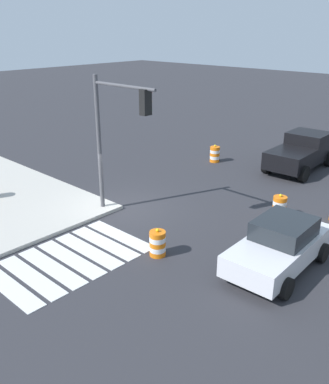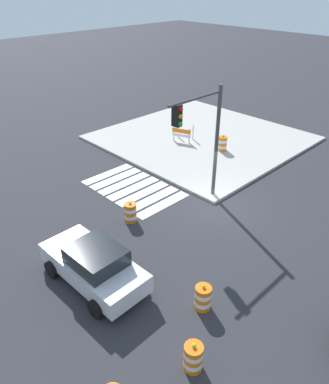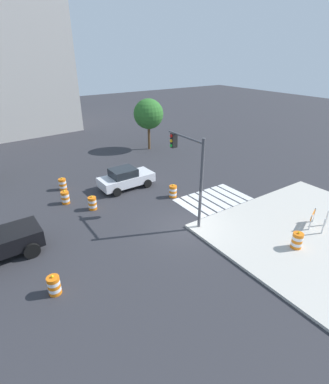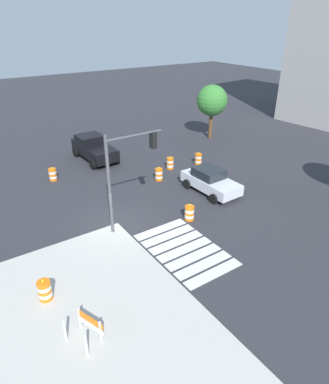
{
  "view_description": "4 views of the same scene",
  "coord_description": "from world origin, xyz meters",
  "px_view_note": "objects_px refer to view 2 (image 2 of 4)",
  "views": [
    {
      "loc": [
        10.88,
        12.48,
        7.36
      ],
      "look_at": [
        -0.28,
        2.2,
        1.3
      ],
      "focal_mm": 38.97,
      "sensor_mm": 36.0,
      "label": 1
    },
    {
      "loc": [
        -9.29,
        12.45,
        9.76
      ],
      "look_at": [
        1.01,
        2.42,
        1.3
      ],
      "focal_mm": 34.67,
      "sensor_mm": 36.0,
      "label": 2
    },
    {
      "loc": [
        -9.67,
        -12.08,
        9.84
      ],
      "look_at": [
        0.04,
        2.3,
        1.47
      ],
      "focal_mm": 27.52,
      "sensor_mm": 36.0,
      "label": 3
    },
    {
      "loc": [
        15.25,
        -7.07,
        10.67
      ],
      "look_at": [
        -0.07,
        3.3,
        1.18
      ],
      "focal_mm": 31.85,
      "sensor_mm": 36.0,
      "label": 4
    }
  ],
  "objects_px": {
    "traffic_barrel_median_near": "(193,357)",
    "traffic_barrel_far_curb": "(203,298)",
    "traffic_barrel_on_sidewalk": "(222,144)",
    "sports_car": "(94,265)",
    "construction_barricade": "(182,133)",
    "traffic_barrel_crosswalk_end": "(130,212)",
    "traffic_light_pole": "(202,129)"
  },
  "relations": [
    {
      "from": "traffic_barrel_crosswalk_end",
      "to": "traffic_light_pole",
      "type": "relative_size",
      "value": 0.19
    },
    {
      "from": "sports_car",
      "to": "traffic_barrel_median_near",
      "type": "xyz_separation_m",
      "value": [
        -4.79,
        0.03,
        -0.36
      ]
    },
    {
      "from": "traffic_barrel_crosswalk_end",
      "to": "traffic_barrel_far_curb",
      "type": "distance_m",
      "value": 5.85
    },
    {
      "from": "sports_car",
      "to": "traffic_barrel_median_near",
      "type": "distance_m",
      "value": 4.81
    },
    {
      "from": "traffic_barrel_crosswalk_end",
      "to": "traffic_barrel_far_curb",
      "type": "bearing_deg",
      "value": 164.66
    },
    {
      "from": "sports_car",
      "to": "traffic_light_pole",
      "type": "xyz_separation_m",
      "value": [
        0.91,
        -6.68,
        3.1
      ]
    },
    {
      "from": "traffic_light_pole",
      "to": "traffic_barrel_crosswalk_end",
      "type": "bearing_deg",
      "value": 69.52
    },
    {
      "from": "traffic_barrel_median_near",
      "to": "construction_barricade",
      "type": "height_order",
      "value": "construction_barricade"
    },
    {
      "from": "sports_car",
      "to": "traffic_barrel_on_sidewalk",
      "type": "distance_m",
      "value": 13.02
    },
    {
      "from": "traffic_barrel_crosswalk_end",
      "to": "traffic_light_pole",
      "type": "distance_m",
      "value": 4.91
    },
    {
      "from": "traffic_barrel_far_curb",
      "to": "traffic_barrel_on_sidewalk",
      "type": "xyz_separation_m",
      "value": [
        7.45,
        -10.54,
        0.15
      ]
    },
    {
      "from": "traffic_barrel_on_sidewalk",
      "to": "traffic_light_pole",
      "type": "bearing_deg",
      "value": 117.83
    },
    {
      "from": "traffic_barrel_on_sidewalk",
      "to": "traffic_barrel_median_near",
      "type": "bearing_deg",
      "value": 125.05
    },
    {
      "from": "sports_car",
      "to": "traffic_light_pole",
      "type": "distance_m",
      "value": 7.42
    },
    {
      "from": "sports_car",
      "to": "construction_barricade",
      "type": "distance_m",
      "value": 13.52
    },
    {
      "from": "sports_car",
      "to": "traffic_barrel_crosswalk_end",
      "type": "bearing_deg",
      "value": -58.15
    },
    {
      "from": "construction_barricade",
      "to": "sports_car",
      "type": "bearing_deg",
      "value": 119.93
    },
    {
      "from": "traffic_barrel_on_sidewalk",
      "to": "construction_barricade",
      "type": "distance_m",
      "value": 2.9
    },
    {
      "from": "traffic_barrel_median_near",
      "to": "traffic_barrel_far_curb",
      "type": "bearing_deg",
      "value": -56.15
    },
    {
      "from": "traffic_barrel_on_sidewalk",
      "to": "traffic_light_pole",
      "type": "relative_size",
      "value": 0.19
    },
    {
      "from": "traffic_barrel_on_sidewalk",
      "to": "construction_barricade",
      "type": "relative_size",
      "value": 0.71
    },
    {
      "from": "traffic_barrel_crosswalk_end",
      "to": "construction_barricade",
      "type": "bearing_deg",
      "value": -60.89
    },
    {
      "from": "traffic_barrel_far_curb",
      "to": "traffic_light_pole",
      "type": "distance_m",
      "value": 7.39
    },
    {
      "from": "traffic_barrel_on_sidewalk",
      "to": "traffic_barrel_crosswalk_end",
      "type": "bearing_deg",
      "value": 101.37
    },
    {
      "from": "sports_car",
      "to": "traffic_barrel_on_sidewalk",
      "type": "height_order",
      "value": "sports_car"
    },
    {
      "from": "sports_car",
      "to": "traffic_barrel_median_near",
      "type": "height_order",
      "value": "sports_car"
    },
    {
      "from": "construction_barricade",
      "to": "traffic_light_pole",
      "type": "bearing_deg",
      "value": 139.21
    },
    {
      "from": "traffic_barrel_far_curb",
      "to": "traffic_barrel_on_sidewalk",
      "type": "height_order",
      "value": "traffic_barrel_on_sidewalk"
    },
    {
      "from": "construction_barricade",
      "to": "traffic_barrel_on_sidewalk",
      "type": "bearing_deg",
      "value": -166.15
    },
    {
      "from": "traffic_barrel_crosswalk_end",
      "to": "construction_barricade",
      "type": "height_order",
      "value": "construction_barricade"
    },
    {
      "from": "traffic_barrel_on_sidewalk",
      "to": "construction_barricade",
      "type": "bearing_deg",
      "value": 13.85
    },
    {
      "from": "traffic_barrel_crosswalk_end",
      "to": "traffic_light_pole",
      "type": "height_order",
      "value": "traffic_light_pole"
    }
  ]
}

